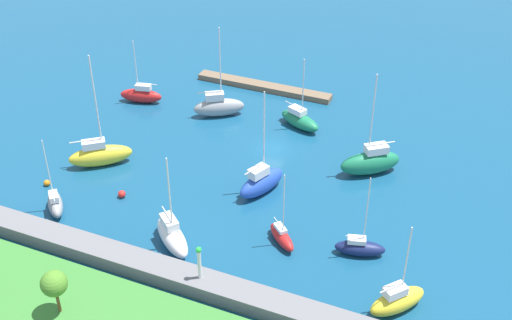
% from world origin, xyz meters
% --- Properties ---
extents(water, '(160.00, 160.00, 0.00)m').
position_xyz_m(water, '(0.00, 0.00, 0.00)').
color(water, navy).
rests_on(water, ground).
extents(pier_dock, '(21.05, 2.03, 0.84)m').
position_xyz_m(pier_dock, '(7.51, -14.99, 0.42)').
color(pier_dock, brown).
rests_on(pier_dock, ground).
extents(breakwater, '(74.70, 2.85, 1.57)m').
position_xyz_m(breakwater, '(0.00, 26.39, 0.78)').
color(breakwater, slate).
rests_on(breakwater, ground).
extents(harbor_beacon, '(0.56, 0.56, 3.73)m').
position_xyz_m(harbor_beacon, '(-3.14, 26.39, 3.72)').
color(harbor_beacon, silver).
rests_on(harbor_beacon, breakwater).
extents(park_tree_midwest, '(2.43, 2.43, 4.62)m').
position_xyz_m(park_tree_midwest, '(6.93, 34.69, 4.28)').
color(park_tree_midwest, brown).
rests_on(park_tree_midwest, shoreline_park).
extents(sailboat_gray_center_basin, '(7.15, 5.72, 13.03)m').
position_xyz_m(sailboat_gray_center_basin, '(10.16, -5.06, 1.47)').
color(sailboat_gray_center_basin, gray).
rests_on(sailboat_gray_center_basin, water).
extents(sailboat_green_lone_north, '(6.85, 4.67, 10.14)m').
position_xyz_m(sailboat_green_lone_north, '(-1.31, -6.51, 1.12)').
color(sailboat_green_lone_north, '#19724C').
rests_on(sailboat_green_lone_north, water).
extents(sailboat_yellow_near_pier, '(7.41, 6.62, 14.67)m').
position_xyz_m(sailboat_yellow_near_pier, '(18.16, 11.91, 1.51)').
color(sailboat_yellow_near_pier, yellow).
rests_on(sailboat_yellow_near_pier, water).
extents(sailboat_red_off_beacon, '(6.39, 3.11, 9.52)m').
position_xyz_m(sailboat_red_off_beacon, '(22.22, -4.22, 1.17)').
color(sailboat_red_off_beacon, red).
rests_on(sailboat_red_off_beacon, water).
extents(sailboat_navy_inner_mooring, '(5.45, 3.11, 9.58)m').
position_xyz_m(sailboat_navy_inner_mooring, '(-15.81, 15.46, 0.89)').
color(sailboat_navy_inner_mooring, '#141E4C').
rests_on(sailboat_navy_inner_mooring, water).
extents(sailboat_white_mid_basin, '(6.62, 6.02, 11.14)m').
position_xyz_m(sailboat_white_mid_basin, '(2.51, 21.81, 1.33)').
color(sailboat_white_mid_basin, white).
rests_on(sailboat_white_mid_basin, water).
extents(sailboat_blue_far_south, '(4.55, 7.01, 13.04)m').
position_xyz_m(sailboat_blue_far_south, '(-2.38, 9.45, 1.49)').
color(sailboat_blue_far_south, '#2347B2').
rests_on(sailboat_blue_far_south, water).
extents(sailboat_gray_by_breakwater, '(4.46, 4.58, 9.19)m').
position_xyz_m(sailboat_gray_by_breakwater, '(17.42, 21.78, 1.08)').
color(sailboat_gray_by_breakwater, gray).
rests_on(sailboat_gray_by_breakwater, water).
extents(sailboat_green_far_north, '(7.56, 6.69, 13.31)m').
position_xyz_m(sailboat_green_far_north, '(-12.95, 0.56, 1.61)').
color(sailboat_green_far_north, '#19724C').
rests_on(sailboat_green_far_north, water).
extents(sailboat_yellow_east_end, '(5.40, 5.93, 9.72)m').
position_xyz_m(sailboat_yellow_east_end, '(-21.05, 21.65, 1.23)').
color(sailboat_yellow_east_end, yellow).
rests_on(sailboat_yellow_east_end, water).
extents(sailboat_red_outer_mooring, '(4.39, 4.15, 8.82)m').
position_xyz_m(sailboat_red_outer_mooring, '(-7.81, 16.91, 0.84)').
color(sailboat_red_outer_mooring, red).
rests_on(sailboat_red_outer_mooring, water).
extents(mooring_buoy_orange, '(0.75, 0.75, 0.75)m').
position_xyz_m(mooring_buoy_orange, '(21.53, 18.19, 0.38)').
color(mooring_buoy_orange, orange).
rests_on(mooring_buoy_orange, water).
extents(mooring_buoy_red, '(0.88, 0.88, 0.88)m').
position_xyz_m(mooring_buoy_red, '(12.08, 16.68, 0.44)').
color(mooring_buoy_red, red).
rests_on(mooring_buoy_red, water).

